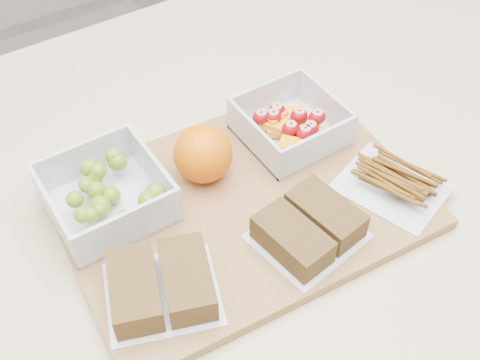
{
  "coord_description": "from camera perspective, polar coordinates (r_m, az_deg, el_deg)",
  "views": [
    {
      "loc": [
        -0.28,
        -0.42,
        1.47
      ],
      "look_at": [
        -0.01,
        -0.0,
        0.93
      ],
      "focal_mm": 45.0,
      "sensor_mm": 36.0,
      "label": 1
    }
  ],
  "objects": [
    {
      "name": "cutting_board",
      "position": [
        0.73,
        0.16,
        -2.39
      ],
      "size": [
        0.44,
        0.33,
        0.02
      ],
      "primitive_type": "cube",
      "rotation": [
        0.0,
        0.0,
        -0.07
      ],
      "color": "olive",
      "rests_on": "counter"
    },
    {
      "name": "sandwich_bag_center",
      "position": [
        0.68,
        6.54,
        -4.51
      ],
      "size": [
        0.13,
        0.12,
        0.04
      ],
      "color": "silver",
      "rests_on": "cutting_board"
    },
    {
      "name": "sandwich_bag_left",
      "position": [
        0.64,
        -7.49,
        -9.85
      ],
      "size": [
        0.15,
        0.14,
        0.04
      ],
      "color": "silver",
      "rests_on": "cutting_board"
    },
    {
      "name": "grape_container",
      "position": [
        0.72,
        -12.44,
        -1.29
      ],
      "size": [
        0.13,
        0.13,
        0.06
      ],
      "color": "silver",
      "rests_on": "cutting_board"
    },
    {
      "name": "fruit_container",
      "position": [
        0.8,
        4.76,
        5.17
      ],
      "size": [
        0.12,
        0.12,
        0.05
      ],
      "color": "silver",
      "rests_on": "cutting_board"
    },
    {
      "name": "counter",
      "position": [
        1.14,
        0.52,
        -16.07
      ],
      "size": [
        1.2,
        0.9,
        0.9
      ],
      "primitive_type": "cube",
      "color": "beige",
      "rests_on": "ground"
    },
    {
      "name": "orange",
      "position": [
        0.73,
        -3.53,
        2.5
      ],
      "size": [
        0.07,
        0.07,
        0.07
      ],
      "primitive_type": "sphere",
      "color": "orange",
      "rests_on": "cutting_board"
    },
    {
      "name": "pretzel_bag",
      "position": [
        0.76,
        14.37,
        0.03
      ],
      "size": [
        0.14,
        0.15,
        0.03
      ],
      "color": "silver",
      "rests_on": "cutting_board"
    }
  ]
}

